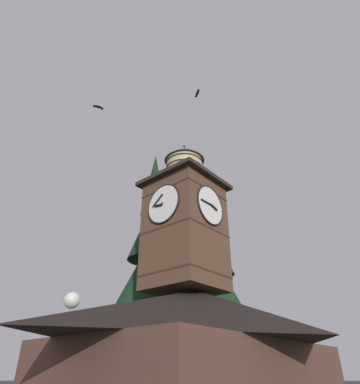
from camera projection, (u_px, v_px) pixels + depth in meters
name	position (u px, v px, depth m)	size (l,w,h in m)	color
building_main	(198.00, 354.00, 16.56)	(14.22, 9.83, 6.38)	brown
clock_tower	(185.00, 220.00, 20.50)	(4.53, 4.53, 10.04)	brown
pine_tree_behind	(150.00, 288.00, 23.26)	(6.61, 6.61, 18.90)	#473323
pine_tree_aside	(216.00, 301.00, 27.15)	(5.71, 5.71, 18.32)	#473323
moon	(72.00, 300.00, 46.27)	(2.24, 2.24, 2.24)	silver
flying_bird_high	(197.00, 94.00, 21.69)	(0.51, 0.64, 0.12)	black
flying_bird_low	(98.00, 107.00, 21.93)	(0.67, 0.43, 0.14)	black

